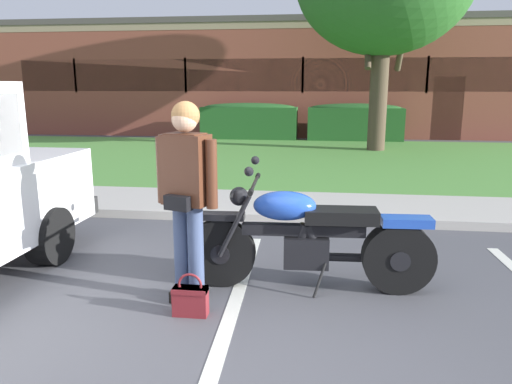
{
  "coord_description": "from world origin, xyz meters",
  "views": [
    {
      "loc": [
        0.6,
        -3.17,
        1.83
      ],
      "look_at": [
        0.03,
        1.22,
        0.85
      ],
      "focal_mm": 34.02,
      "sensor_mm": 36.0,
      "label": 1
    }
  ],
  "objects_px": {
    "handbag": "(190,298)",
    "motorcycle": "(319,239)",
    "hedge_left": "(249,121)",
    "rider_person": "(187,188)",
    "brick_building": "(306,79)",
    "hedge_center_left": "(355,122)"
  },
  "relations": [
    {
      "from": "motorcycle",
      "to": "rider_person",
      "type": "xyz_separation_m",
      "value": [
        -1.1,
        -0.38,
        0.51
      ]
    },
    {
      "from": "hedge_center_left",
      "to": "handbag",
      "type": "bearing_deg",
      "value": -99.6
    },
    {
      "from": "motorcycle",
      "to": "handbag",
      "type": "relative_size",
      "value": 6.23
    },
    {
      "from": "brick_building",
      "to": "hedge_center_left",
      "type": "bearing_deg",
      "value": -71.19
    },
    {
      "from": "rider_person",
      "to": "brick_building",
      "type": "height_order",
      "value": "brick_building"
    },
    {
      "from": "hedge_center_left",
      "to": "hedge_left",
      "type": "bearing_deg",
      "value": 180.0
    },
    {
      "from": "handbag",
      "to": "brick_building",
      "type": "distance_m",
      "value": 17.94
    },
    {
      "from": "motorcycle",
      "to": "handbag",
      "type": "height_order",
      "value": "motorcycle"
    },
    {
      "from": "rider_person",
      "to": "handbag",
      "type": "xyz_separation_m",
      "value": [
        0.08,
        -0.28,
        -0.85
      ]
    },
    {
      "from": "hedge_left",
      "to": "hedge_center_left",
      "type": "relative_size",
      "value": 1.05
    },
    {
      "from": "handbag",
      "to": "brick_building",
      "type": "height_order",
      "value": "brick_building"
    },
    {
      "from": "rider_person",
      "to": "hedge_left",
      "type": "height_order",
      "value": "rider_person"
    },
    {
      "from": "motorcycle",
      "to": "brick_building",
      "type": "relative_size",
      "value": 0.09
    },
    {
      "from": "motorcycle",
      "to": "hedge_left",
      "type": "bearing_deg",
      "value": 101.09
    },
    {
      "from": "handbag",
      "to": "motorcycle",
      "type": "bearing_deg",
      "value": 33.02
    },
    {
      "from": "brick_building",
      "to": "motorcycle",
      "type": "bearing_deg",
      "value": -87.9
    },
    {
      "from": "hedge_left",
      "to": "rider_person",
      "type": "bearing_deg",
      "value": -84.21
    },
    {
      "from": "hedge_left",
      "to": "motorcycle",
      "type": "bearing_deg",
      "value": -78.91
    },
    {
      "from": "rider_person",
      "to": "handbag",
      "type": "relative_size",
      "value": 4.74
    },
    {
      "from": "hedge_left",
      "to": "brick_building",
      "type": "distance_m",
      "value": 5.62
    },
    {
      "from": "handbag",
      "to": "hedge_left",
      "type": "bearing_deg",
      "value": 96.03
    },
    {
      "from": "motorcycle",
      "to": "handbag",
      "type": "distance_m",
      "value": 1.26
    }
  ]
}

